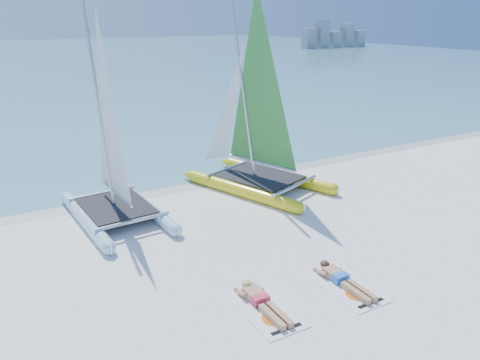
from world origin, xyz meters
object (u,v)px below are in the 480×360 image
object	(u,v)px
catamaran_blue	(111,156)
sunbather_a	(261,301)
catamaran_yellow	(249,123)
towel_a	(266,310)
sunbather_b	(342,279)
towel_b	(347,287)

from	to	relation	value
catamaran_blue	sunbather_a	distance (m)	6.55
catamaran_blue	catamaran_yellow	size ratio (longest dim) A/B	0.90
catamaran_blue	towel_a	world-z (taller)	catamaran_blue
catamaran_yellow	towel_a	world-z (taller)	catamaran_yellow
catamaran_yellow	sunbather_b	distance (m)	7.29
catamaran_blue	catamaran_yellow	bearing A→B (deg)	2.00
towel_a	towel_b	world-z (taller)	same
sunbather_a	catamaran_blue	bearing A→B (deg)	103.15
sunbather_b	towel_b	bearing A→B (deg)	-90.00
towel_a	sunbather_a	xyz separation A→B (m)	(0.00, 0.19, 0.11)
catamaran_yellow	sunbather_b	world-z (taller)	catamaran_yellow
catamaran_blue	towel_a	bearing A→B (deg)	-81.16
sunbather_b	catamaran_yellow	bearing A→B (deg)	77.67
towel_a	sunbather_a	distance (m)	0.22
catamaran_blue	towel_b	world-z (taller)	catamaran_blue
catamaran_blue	catamaran_yellow	world-z (taller)	catamaran_yellow
catamaran_blue	towel_b	distance (m)	7.62
catamaran_yellow	sunbather_a	bearing A→B (deg)	-138.53
towel_b	sunbather_b	xyz separation A→B (m)	(0.00, 0.19, 0.11)
catamaran_yellow	towel_b	size ratio (longest dim) A/B	3.90
towel_a	towel_b	size ratio (longest dim) A/B	1.00
towel_b	sunbather_a	bearing A→B (deg)	170.24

